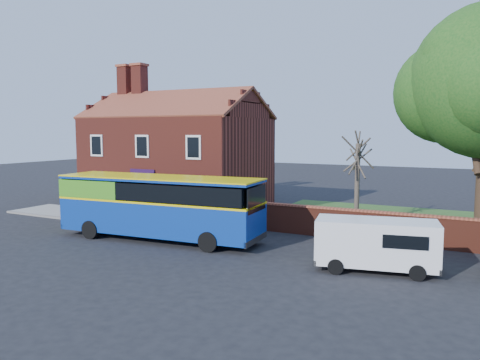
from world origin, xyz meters
The scene contains 7 objects.
ground centered at (0.00, 0.00, 0.00)m, with size 120.00×120.00×0.00m, color black.
pavement centered at (-7.00, 5.75, 0.06)m, with size 18.00×3.50×0.12m, color gray.
kerb centered at (-7.00, 4.00, 0.07)m, with size 18.00×0.15×0.14m, color slate.
shop_building centered at (-7.02, 11.50, 3.41)m, with size 12.30×8.13×10.50m.
bus centered at (-2.14, 2.38, 1.86)m, with size 10.96×3.55×3.28m.
van_near centered at (9.25, 2.00, 1.16)m, with size 5.00×2.81×2.07m.
bare_tree centered at (6.47, 10.21, 2.74)m, with size 2.00×2.38×5.34m.
Camera 1 is at (12.87, -16.75, 5.60)m, focal length 35.00 mm.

